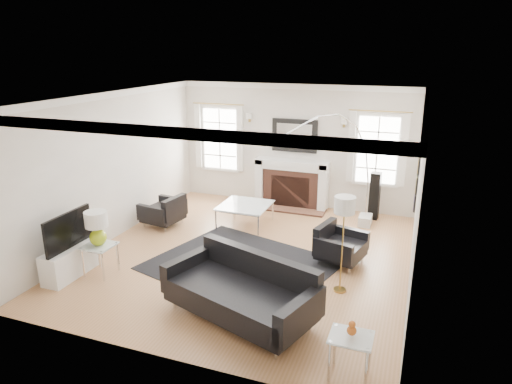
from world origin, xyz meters
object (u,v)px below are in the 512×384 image
at_px(sofa, 243,292).
at_px(armchair_left, 165,212).
at_px(armchair_right, 338,246).
at_px(arc_floor_lamp, 328,168).
at_px(fireplace, 291,184).
at_px(gourd_lamp, 97,226).
at_px(coffee_table, 245,206).

distance_m(sofa, armchair_left, 3.79).
distance_m(sofa, armchair_right, 2.32).
distance_m(armchair_left, arc_floor_lamp, 3.48).
xyz_separation_m(fireplace, armchair_left, (-2.15, -2.05, -0.24)).
distance_m(armchair_left, armchair_right, 3.73).
relative_size(fireplace, gourd_lamp, 2.94).
bearing_deg(sofa, armchair_left, 137.00).
bearing_deg(coffee_table, gourd_lamp, -116.59).
bearing_deg(armchair_left, armchair_right, -7.15).
bearing_deg(fireplace, sofa, -82.28).
height_order(sofa, armchair_left, sofa).
bearing_deg(fireplace, armchair_left, -136.36).
relative_size(fireplace, sofa, 0.73).
relative_size(sofa, armchair_left, 2.59).
bearing_deg(gourd_lamp, coffee_table, 63.41).
xyz_separation_m(armchair_right, arc_floor_lamp, (-0.49, 1.32, 1.02)).
xyz_separation_m(armchair_left, armchair_right, (3.70, -0.46, 0.00)).
relative_size(armchair_right, gourd_lamp, 1.66).
xyz_separation_m(fireplace, gourd_lamp, (-2.01, -4.28, 0.30)).
bearing_deg(armchair_left, gourd_lamp, -86.65).
height_order(coffee_table, arc_floor_lamp, arc_floor_lamp).
bearing_deg(coffee_table, arc_floor_lamp, 8.31).
relative_size(coffee_table, arc_floor_lamp, 0.41).
height_order(sofa, armchair_right, sofa).
bearing_deg(arc_floor_lamp, sofa, -97.27).
height_order(armchair_right, coffee_table, armchair_right).
bearing_deg(coffee_table, fireplace, 67.63).
height_order(sofa, coffee_table, sofa).
relative_size(fireplace, arc_floor_lamp, 0.69).
bearing_deg(sofa, fireplace, 97.72).
relative_size(sofa, gourd_lamp, 4.02).
distance_m(fireplace, arc_floor_lamp, 1.78).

